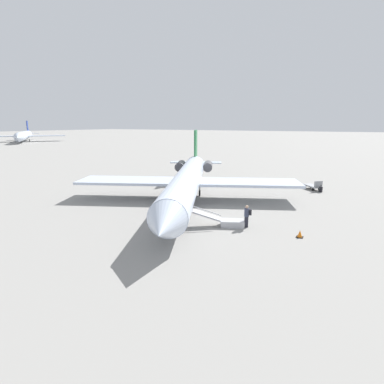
{
  "coord_description": "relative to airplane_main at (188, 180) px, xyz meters",
  "views": [
    {
      "loc": [
        25.62,
        15.01,
        7.79
      ],
      "look_at": [
        2.96,
        2.28,
        1.83
      ],
      "focal_mm": 28.0,
      "sensor_mm": 36.0,
      "label": 1
    }
  ],
  "objects": [
    {
      "name": "ground_plane",
      "position": [
        0.87,
        0.4,
        -2.06
      ],
      "size": [
        600.0,
        600.0,
        0.0
      ],
      "primitive_type": "plane",
      "color": "gray"
    },
    {
      "name": "airplane_main",
      "position": [
        0.0,
        0.0,
        0.0
      ],
      "size": [
        28.86,
        22.67,
        6.9
      ],
      "rotation": [
        0.0,
        0.0,
        0.43
      ],
      "color": "silver",
      "rests_on": "ground"
    },
    {
      "name": "airplane_far_center",
      "position": [
        -53.19,
        -113.43,
        0.65
      ],
      "size": [
        30.89,
        37.25,
        9.13
      ],
      "rotation": [
        0.0,
        0.0,
        0.91
      ],
      "color": "silver",
      "rests_on": "ground"
    },
    {
      "name": "boarding_stairs",
      "position": [
        5.88,
        6.94,
        -1.69
      ],
      "size": [
        2.61,
        4.07,
        1.71
      ],
      "rotation": [
        0.0,
        0.0,
        -1.14
      ],
      "color": "#B2B2B7",
      "rests_on": "ground"
    },
    {
      "name": "passenger",
      "position": [
        5.35,
        8.36,
        -1.06
      ],
      "size": [
        0.46,
        0.57,
        1.74
      ],
      "rotation": [
        0.0,
        0.0,
        -1.14
      ],
      "color": "#23232D",
      "rests_on": "ground"
    },
    {
      "name": "luggage_cart",
      "position": [
        -11.41,
        10.84,
        -1.6
      ],
      "size": [
        2.33,
        2.34,
        1.22
      ],
      "rotation": [
        0.0,
        0.0,
        0.79
      ],
      "color": "gray",
      "rests_on": "ground"
    },
    {
      "name": "suitcase",
      "position": [
        -10.41,
        11.83,
        -1.73
      ],
      "size": [
        0.32,
        0.41,
        0.88
      ],
      "rotation": [
        0.0,
        0.0,
        4.39
      ],
      "color": "black",
      "rests_on": "ground"
    },
    {
      "name": "traffic_cone_near_stairs",
      "position": [
        5.56,
        12.32,
        -1.83
      ],
      "size": [
        0.47,
        0.47,
        0.51
      ],
      "color": "black",
      "rests_on": "ground"
    },
    {
      "name": "traffic_cone_near_cart",
      "position": [
        -12.13,
        8.51,
        -1.79
      ],
      "size": [
        0.53,
        0.53,
        0.59
      ],
      "color": "black",
      "rests_on": "ground"
    }
  ]
}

